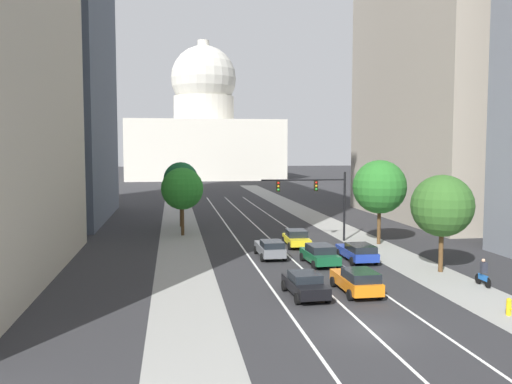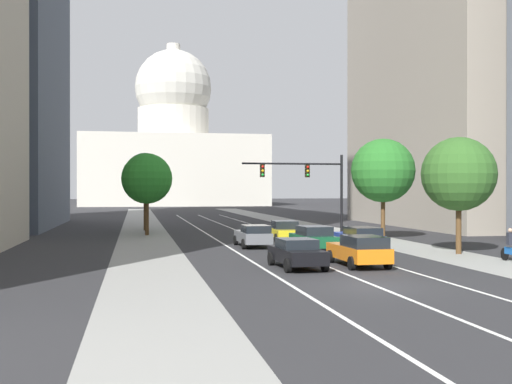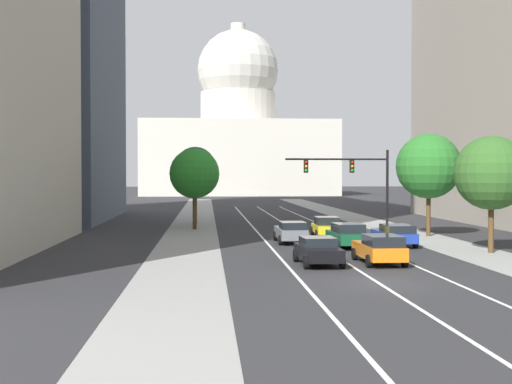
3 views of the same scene
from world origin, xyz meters
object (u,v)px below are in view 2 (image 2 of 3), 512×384
(traffic_signal_mast, at_px, (310,180))
(capitol_building, at_px, (173,149))
(car_orange, at_px, (360,250))
(car_blue, at_px, (359,237))
(car_black, at_px, (297,253))
(street_tree_far_right, at_px, (459,174))
(car_gray, at_px, (253,235))
(car_yellow, at_px, (285,231))
(street_tree_mid_left, at_px, (145,174))
(cyclist, at_px, (511,245))
(street_tree_mid_right, at_px, (383,171))
(street_tree_near_left, at_px, (147,179))
(car_green, at_px, (314,238))

(traffic_signal_mast, bearing_deg, capitol_building, 92.18)
(capitol_building, xyz_separation_m, car_orange, (1.58, -124.75, -12.80))
(car_blue, relative_size, car_black, 1.11)
(car_blue, distance_m, street_tree_far_right, 7.25)
(capitol_building, relative_size, car_gray, 9.41)
(car_yellow, distance_m, street_tree_mid_left, 17.40)
(capitol_building, xyz_separation_m, car_yellow, (1.57, -109.20, -12.84))
(cyclist, bearing_deg, car_black, 92.66)
(street_tree_mid_left, xyz_separation_m, street_tree_mid_right, (17.23, -13.72, -0.04))
(car_yellow, distance_m, street_tree_near_left, 12.89)
(car_black, bearing_deg, capitol_building, -3.45)
(street_tree_mid_right, bearing_deg, car_blue, -122.64)
(car_orange, bearing_deg, street_tree_near_left, 21.79)
(capitol_building, height_order, car_orange, capitol_building)
(street_tree_near_left, bearing_deg, traffic_signal_mast, -23.96)
(car_blue, bearing_deg, traffic_signal_mast, 3.95)
(car_gray, distance_m, street_tree_mid_right, 12.38)
(car_green, bearing_deg, capitol_building, -1.89)
(car_orange, distance_m, street_tree_mid_left, 31.18)
(car_yellow, bearing_deg, street_tree_near_left, 53.79)
(street_tree_near_left, bearing_deg, car_orange, -67.32)
(traffic_signal_mast, distance_m, street_tree_near_left, 13.33)
(car_green, distance_m, car_gray, 4.37)
(car_black, xyz_separation_m, street_tree_mid_right, (10.67, 15.73, 4.38))
(street_tree_far_right, bearing_deg, car_yellow, 124.72)
(car_orange, bearing_deg, car_green, -0.88)
(capitol_building, distance_m, street_tree_far_right, 120.90)
(capitol_building, height_order, street_tree_mid_left, capitol_building)
(car_orange, height_order, street_tree_mid_left, street_tree_mid_left)
(car_orange, distance_m, car_gray, 11.49)
(car_green, height_order, cyclist, cyclist)
(car_yellow, relative_size, street_tree_near_left, 0.66)
(car_orange, distance_m, street_tree_near_left, 25.39)
(street_tree_near_left, bearing_deg, street_tree_mid_left, 90.31)
(car_black, distance_m, street_tree_far_right, 12.36)
(street_tree_mid_left, bearing_deg, cyclist, -58.02)
(capitol_building, distance_m, traffic_signal_mast, 107.47)
(car_yellow, bearing_deg, car_gray, 147.06)
(car_blue, xyz_separation_m, car_yellow, (-3.15, 6.79, 0.00))
(street_tree_far_right, bearing_deg, street_tree_mid_right, 90.55)
(car_black, xyz_separation_m, street_tree_far_right, (10.77, 4.68, 3.85))
(car_gray, xyz_separation_m, cyclist, (11.45, -10.59, 0.09))
(car_black, xyz_separation_m, car_yellow, (3.15, 15.69, 0.02))
(traffic_signal_mast, bearing_deg, car_green, -104.41)
(car_orange, relative_size, car_black, 1.05)
(cyclist, distance_m, street_tree_far_right, 5.58)
(car_yellow, distance_m, street_tree_far_right, 13.93)
(street_tree_mid_left, xyz_separation_m, street_tree_far_right, (17.34, -24.77, -0.57))
(street_tree_mid_right, bearing_deg, cyclist, -87.04)
(cyclist, bearing_deg, car_yellow, 28.49)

